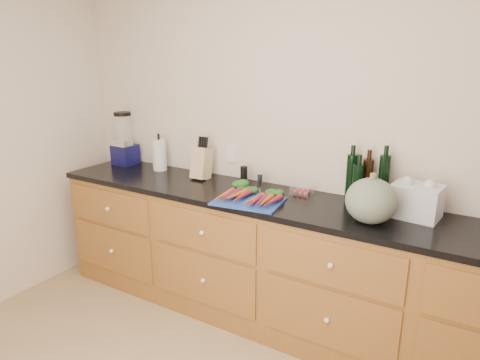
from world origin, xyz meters
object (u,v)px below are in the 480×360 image
Objects in this scene: carrots at (252,195)px; paper_towel at (159,155)px; squash at (371,201)px; tomato_box at (302,190)px; knife_block at (202,163)px; cutting_board at (248,201)px; blender_appliance at (124,142)px.

paper_towel is (-1.04, 0.27, 0.09)m from carrots.
tomato_box is at bearing 152.79° from squash.
paper_towel is (-1.81, 0.27, -0.00)m from squash.
squash is at bearing -10.22° from knife_block.
carrots is at bearing -179.49° from squash.
cutting_board is at bearing -176.04° from squash.
tomato_box is (0.24, 0.33, 0.03)m from cutting_board.
squash is 0.64× the size of blender_appliance.
paper_towel is at bearing 165.25° from carrots.
cutting_board is 1.48× the size of squash.
squash reaches higher than knife_block.
blender_appliance reaches higher than cutting_board.
tomato_box is at bearing 50.08° from carrots.
cutting_board is 1.48m from blender_appliance.
squash is 2.22m from blender_appliance.
carrots is 0.78m from squash.
carrots is 1.71× the size of knife_block.
blender_appliance is at bearing 173.19° from squash.
knife_block is (0.84, -0.02, -0.08)m from blender_appliance.
tomato_box is (0.24, 0.28, -0.00)m from carrots.
blender_appliance reaches higher than knife_block.
knife_block is at bearing -1.19° from blender_appliance.
blender_appliance is 1.76× the size of paper_towel.
tomato_box is (0.83, 0.03, -0.09)m from knife_block.
paper_towel is (0.40, 0.00, -0.07)m from blender_appliance.
knife_block is at bearing -177.93° from tomato_box.
paper_towel reaches higher than knife_block.
knife_block is (-0.59, 0.30, 0.12)m from cutting_board.
squash is at bearing 0.51° from carrots.
knife_block reaches higher than cutting_board.
knife_block is at bearing 156.84° from carrots.
carrots is 0.65m from knife_block.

